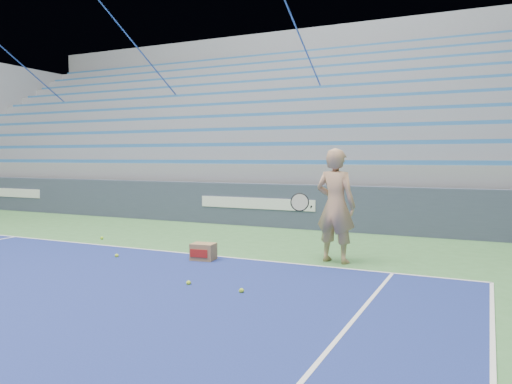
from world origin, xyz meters
TOP-DOWN VIEW (x-y plane):
  - sponsor_barrier at (0.00, 15.88)m, footprint 30.00×0.32m
  - bleachers at (0.00, 21.60)m, footprint 31.00×9.15m
  - tennis_player at (3.07, 12.35)m, footprint 0.99×0.91m
  - ball_box at (0.97, 11.51)m, footprint 0.43×0.35m
  - tennis_ball_0 at (-2.17, 12.47)m, footprint 0.07×0.07m
  - tennis_ball_1 at (-0.55, 11.07)m, footprint 0.07×0.07m
  - tennis_ball_2 at (2.51, 9.93)m, footprint 0.07×0.07m
  - tennis_ball_3 at (1.66, 9.98)m, footprint 0.07×0.07m

SIDE VIEW (x-z plane):
  - tennis_ball_0 at x=-2.17m, z-range 0.00..0.07m
  - tennis_ball_1 at x=-0.55m, z-range 0.00..0.07m
  - tennis_ball_2 at x=2.51m, z-range 0.00..0.07m
  - tennis_ball_3 at x=1.66m, z-range 0.00..0.07m
  - ball_box at x=0.97m, z-range 0.00..0.30m
  - sponsor_barrier at x=0.00m, z-range 0.00..1.10m
  - tennis_player at x=3.07m, z-range 0.00..1.93m
  - bleachers at x=0.00m, z-range -1.29..6.01m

